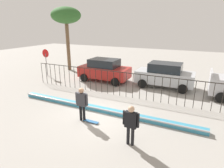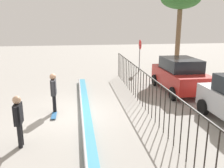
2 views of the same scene
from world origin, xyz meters
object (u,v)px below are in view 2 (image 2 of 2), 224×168
object	(u,v)px
camera_operator	(18,117)
parked_car_red	(180,75)
skateboard	(54,115)
skateboarder	(54,90)
palm_tree_short	(181,0)
stop_sign	(140,51)

from	to	relation	value
camera_operator	parked_car_red	bearing A→B (deg)	-15.28
skateboard	parked_car_red	world-z (taller)	parked_car_red
skateboarder	skateboard	xyz separation A→B (m)	(0.50, -0.00, -0.99)
skateboard	parked_car_red	bearing A→B (deg)	116.48
parked_car_red	palm_tree_short	bearing A→B (deg)	159.80
skateboard	stop_sign	size ratio (longest dim) A/B	0.32
camera_operator	palm_tree_short	distance (m)	14.96
parked_car_red	palm_tree_short	world-z (taller)	palm_tree_short
stop_sign	palm_tree_short	xyz separation A→B (m)	(0.37, 2.90, 3.79)
skateboarder	stop_sign	xyz separation A→B (m)	(-8.00, 5.94, 0.56)
stop_sign	palm_tree_short	world-z (taller)	palm_tree_short
camera_operator	parked_car_red	size ratio (longest dim) A/B	0.40
skateboard	palm_tree_short	world-z (taller)	palm_tree_short
skateboarder	stop_sign	size ratio (longest dim) A/B	0.70
skateboard	parked_car_red	size ratio (longest dim) A/B	0.19
parked_car_red	camera_operator	bearing A→B (deg)	-54.65
parked_car_red	stop_sign	size ratio (longest dim) A/B	1.72
skateboard	parked_car_red	distance (m)	7.38
skateboard	palm_tree_short	distance (m)	13.15
skateboarder	parked_car_red	size ratio (longest dim) A/B	0.41
skateboarder	palm_tree_short	world-z (taller)	palm_tree_short
skateboard	camera_operator	distance (m)	2.71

